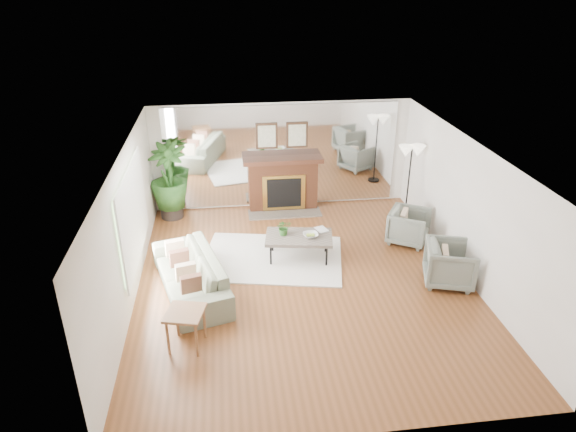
{
  "coord_description": "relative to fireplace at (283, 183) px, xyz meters",
  "views": [
    {
      "loc": [
        -1.3,
        -7.88,
        5.15
      ],
      "look_at": [
        -0.22,
        0.6,
        1.06
      ],
      "focal_mm": 32.0,
      "sensor_mm": 36.0,
      "label": 1
    }
  ],
  "objects": [
    {
      "name": "armchair_front",
      "position": [
        2.6,
        -3.63,
        -0.27
      ],
      "size": [
        1.07,
        1.05,
        0.78
      ],
      "primitive_type": "imported",
      "rotation": [
        0.0,
        0.0,
        1.28
      ],
      "color": "slate",
      "rests_on": "ground"
    },
    {
      "name": "potted_ficus",
      "position": [
        -2.6,
        -0.16,
        0.29
      ],
      "size": [
        1.01,
        1.01,
        1.77
      ],
      "color": "black",
      "rests_on": "ground"
    },
    {
      "name": "floor_lamp",
      "position": [
        2.65,
        -1.08,
        0.88
      ],
      "size": [
        0.59,
        0.33,
        1.8
      ],
      "color": "black",
      "rests_on": "ground"
    },
    {
      "name": "sofa",
      "position": [
        -2.04,
        -3.29,
        -0.31
      ],
      "size": [
        1.52,
        2.52,
        0.69
      ],
      "primitive_type": "imported",
      "rotation": [
        0.0,
        0.0,
        -1.3
      ],
      "color": "slate",
      "rests_on": "ground"
    },
    {
      "name": "ground",
      "position": [
        0.0,
        -3.26,
        -0.66
      ],
      "size": [
        7.0,
        7.0,
        0.0
      ],
      "primitive_type": "plane",
      "color": "brown",
      "rests_on": "ground"
    },
    {
      "name": "side_table",
      "position": [
        -2.03,
        -4.79,
        -0.14
      ],
      "size": [
        0.66,
        0.66,
        0.62
      ],
      "rotation": [
        0.0,
        0.0,
        -0.24
      ],
      "color": "olive",
      "rests_on": "ground"
    },
    {
      "name": "tabletop_plant",
      "position": [
        -0.26,
        -2.35,
        0.01
      ],
      "size": [
        0.3,
        0.27,
        0.32
      ],
      "primitive_type": "imported",
      "rotation": [
        0.0,
        0.0,
        0.08
      ],
      "color": "#396B27",
      "rests_on": "coffee_table"
    },
    {
      "name": "mirror_panel",
      "position": [
        0.0,
        0.21,
        0.59
      ],
      "size": [
        5.4,
        0.04,
        2.4
      ],
      "primitive_type": "cube",
      "color": "silver",
      "rests_on": "wall_back"
    },
    {
      "name": "wall_right",
      "position": [
        2.99,
        -3.26,
        0.59
      ],
      "size": [
        0.02,
        7.0,
        2.5
      ],
      "primitive_type": "cube",
      "color": "white",
      "rests_on": "ground"
    },
    {
      "name": "wall_left",
      "position": [
        -2.99,
        -3.26,
        0.59
      ],
      "size": [
        0.02,
        7.0,
        2.5
      ],
      "primitive_type": "cube",
      "color": "white",
      "rests_on": "ground"
    },
    {
      "name": "window_panel",
      "position": [
        -2.96,
        -2.86,
        0.69
      ],
      "size": [
        0.04,
        2.4,
        1.5
      ],
      "primitive_type": "cube",
      "color": "#B2E09E",
      "rests_on": "wall_left"
    },
    {
      "name": "coffee_table",
      "position": [
        0.02,
        -2.44,
        -0.19
      ],
      "size": [
        1.39,
        0.95,
        0.51
      ],
      "rotation": [
        0.0,
        0.0,
        -0.16
      ],
      "color": "#63574E",
      "rests_on": "ground"
    },
    {
      "name": "armchair_back",
      "position": [
        2.4,
        -2.02,
        -0.3
      ],
      "size": [
        1.08,
        1.07,
        0.72
      ],
      "primitive_type": "imported",
      "rotation": [
        0.0,
        0.0,
        1.02
      ],
      "color": "slate",
      "rests_on": "ground"
    },
    {
      "name": "wall_back",
      "position": [
        0.0,
        0.23,
        0.59
      ],
      "size": [
        6.0,
        0.02,
        2.5
      ],
      "primitive_type": "cube",
      "color": "white",
      "rests_on": "ground"
    },
    {
      "name": "area_rug",
      "position": [
        -0.49,
        -2.36,
        -0.64
      ],
      "size": [
        3.04,
        2.43,
        0.03
      ],
      "primitive_type": "cube",
      "rotation": [
        0.0,
        0.0,
        -0.2
      ],
      "color": "silver",
      "rests_on": "ground"
    },
    {
      "name": "fireplace",
      "position": [
        0.0,
        0.0,
        0.0
      ],
      "size": [
        1.85,
        0.83,
        2.05
      ],
      "color": "brown",
      "rests_on": "ground"
    },
    {
      "name": "book",
      "position": [
        0.41,
        -2.28,
        -0.14
      ],
      "size": [
        0.27,
        0.32,
        0.02
      ],
      "primitive_type": "imported",
      "rotation": [
        0.0,
        0.0,
        0.31
      ],
      "color": "olive",
      "rests_on": "coffee_table"
    },
    {
      "name": "fruit_bowl",
      "position": [
        0.24,
        -2.5,
        -0.11
      ],
      "size": [
        0.31,
        0.31,
        0.07
      ],
      "primitive_type": "imported",
      "rotation": [
        0.0,
        0.0,
        0.08
      ],
      "color": "olive",
      "rests_on": "coffee_table"
    }
  ]
}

